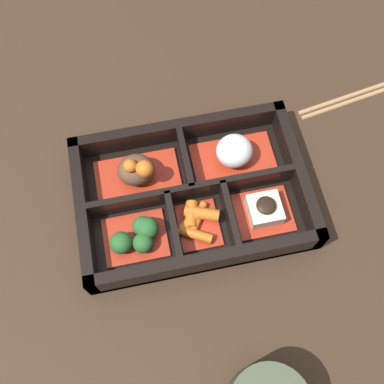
# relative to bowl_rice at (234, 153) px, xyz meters

# --- Properties ---
(ground_plane) EXTENTS (3.00, 3.00, 0.00)m
(ground_plane) POSITION_rel_bowl_rice_xyz_m (-0.07, -0.04, -0.03)
(ground_plane) COLOR #382619
(bento_base) EXTENTS (0.30, 0.20, 0.01)m
(bento_base) POSITION_rel_bowl_rice_xyz_m (-0.07, -0.04, -0.02)
(bento_base) COLOR black
(bento_base) RESTS_ON ground_plane
(bento_rim) EXTENTS (0.30, 0.20, 0.05)m
(bento_rim) POSITION_rel_bowl_rice_xyz_m (-0.07, -0.04, -0.01)
(bento_rim) COLOR black
(bento_rim) RESTS_ON ground_plane
(bowl_stew) EXTENTS (0.11, 0.07, 0.06)m
(bowl_stew) POSITION_rel_bowl_rice_xyz_m (-0.13, -0.00, 0.00)
(bowl_stew) COLOR #B22D19
(bowl_stew) RESTS_ON bento_base
(bowl_rice) EXTENTS (0.11, 0.07, 0.05)m
(bowl_rice) POSITION_rel_bowl_rice_xyz_m (0.00, 0.00, 0.00)
(bowl_rice) COLOR #B22D19
(bowl_rice) RESTS_ON bento_base
(bowl_greens) EXTENTS (0.08, 0.06, 0.03)m
(bowl_greens) POSITION_rel_bowl_rice_xyz_m (-0.15, -0.09, -0.00)
(bowl_greens) COLOR #B22D19
(bowl_greens) RESTS_ON bento_base
(bowl_carrots) EXTENTS (0.06, 0.06, 0.02)m
(bowl_carrots) POSITION_rel_bowl_rice_xyz_m (-0.07, -0.08, -0.01)
(bowl_carrots) COLOR #B22D19
(bowl_carrots) RESTS_ON bento_base
(bowl_tofu) EXTENTS (0.07, 0.06, 0.03)m
(bowl_tofu) POSITION_rel_bowl_rice_xyz_m (0.02, -0.09, -0.01)
(bowl_tofu) COLOR #B22D19
(bowl_tofu) RESTS_ON bento_base
(chopsticks) EXTENTS (0.23, 0.05, 0.01)m
(chopsticks) POSITION_rel_bowl_rice_xyz_m (0.23, 0.07, -0.03)
(chopsticks) COLOR #A87F51
(chopsticks) RESTS_ON ground_plane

